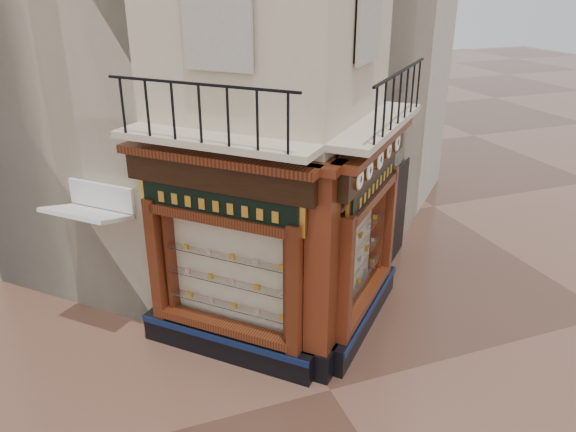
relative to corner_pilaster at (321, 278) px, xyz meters
name	(u,v)px	position (x,y,z in m)	size (l,w,h in m)	color
ground	(330,390)	(0.00, -0.50, -1.95)	(80.00, 80.00, 0.00)	#472D21
main_building	(224,5)	(0.00, 5.66, 4.05)	(8.00, 8.00, 12.00)	beige
neighbour_left	(105,23)	(-2.47, 8.13, 3.55)	(8.00, 8.00, 11.00)	#BCB3A3
neighbour_right	(288,19)	(2.47, 8.13, 3.55)	(8.00, 8.00, 11.00)	#BCB3A3
shopfront_left	(223,263)	(-1.41, 1.07, 0.03)	(2.86, 2.86, 3.98)	black
shopfront_right	(366,238)	(1.41, 1.07, 0.03)	(2.86, 2.86, 3.98)	black
corner_pilaster	(321,278)	(0.00, 0.00, 0.00)	(0.85, 0.85, 3.98)	black
balcony	(300,132)	(0.00, 0.99, 2.27)	(5.94, 2.97, 1.03)	beige
clock_a	(359,179)	(0.62, 0.02, 1.67)	(0.29, 0.29, 0.36)	#B07F3A
clock_b	(369,170)	(1.00, 0.40, 1.67)	(0.29, 0.29, 0.36)	#B07F3A
clock_c	(379,159)	(1.46, 0.85, 1.67)	(0.31, 0.31, 0.39)	#B07F3A
clock_d	(388,151)	(1.87, 1.27, 1.67)	(0.26, 0.26, 0.31)	#B07F3A
clock_e	(396,142)	(2.32, 1.72, 1.67)	(0.31, 0.31, 0.39)	#B07F3A
awning	(104,328)	(-3.55, 2.84, -1.95)	(1.51, 0.91, 0.08)	silver
signboard_left	(218,205)	(-1.46, 1.01, 1.15)	(2.28, 2.28, 0.61)	gold
signboard_right	(373,184)	(1.46, 1.01, 1.15)	(2.08, 2.08, 0.56)	gold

